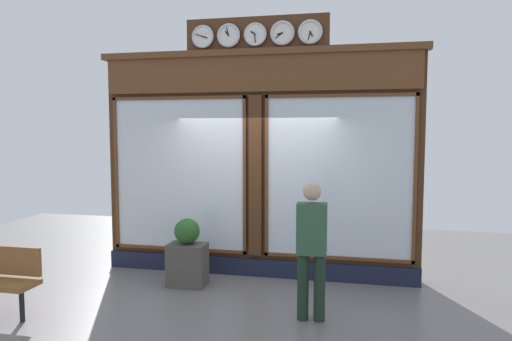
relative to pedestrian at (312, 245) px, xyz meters
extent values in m
cube|color=#4C2B16|center=(1.02, -1.70, 0.79)|extent=(4.99, 0.30, 3.45)
cube|color=#191E33|center=(1.02, -1.53, -0.79)|extent=(4.99, 0.08, 0.28)
cube|color=brown|center=(1.02, -1.51, 2.24)|extent=(4.89, 0.08, 0.55)
cube|color=brown|center=(1.02, -1.53, 2.56)|extent=(5.09, 0.20, 0.10)
cube|color=silver|center=(-0.25, -1.54, 0.67)|extent=(2.15, 0.02, 2.40)
cube|color=brown|center=(-0.25, -1.52, 1.89)|extent=(2.25, 0.04, 0.05)
cube|color=brown|center=(-0.25, -1.52, -0.56)|extent=(2.25, 0.04, 0.05)
cube|color=brown|center=(-1.35, -1.52, 0.67)|extent=(0.05, 0.04, 2.50)
cube|color=brown|center=(0.85, -1.52, 0.67)|extent=(0.05, 0.04, 2.50)
cube|color=silver|center=(2.30, -1.54, 0.67)|extent=(2.15, 0.02, 2.40)
cube|color=brown|center=(2.30, -1.52, 1.89)|extent=(2.25, 0.04, 0.05)
cube|color=brown|center=(2.30, -1.52, -0.56)|extent=(2.25, 0.04, 0.05)
cube|color=brown|center=(3.39, -1.52, 0.67)|extent=(0.05, 0.04, 2.50)
cube|color=brown|center=(1.20, -1.52, 0.67)|extent=(0.05, 0.04, 2.50)
cube|color=#4C2B16|center=(1.02, -1.52, 0.67)|extent=(0.20, 0.10, 2.50)
cube|color=#4C2B16|center=(1.02, -1.57, 2.82)|extent=(2.22, 0.06, 0.56)
cylinder|color=white|center=(0.19, -1.49, 2.82)|extent=(0.29, 0.02, 0.29)
torus|color=silver|center=(0.19, -1.49, 2.82)|extent=(0.37, 0.05, 0.37)
cube|color=black|center=(0.17, -1.48, 2.79)|extent=(0.05, 0.01, 0.08)
cube|color=black|center=(0.21, -1.48, 2.76)|extent=(0.04, 0.01, 0.12)
sphere|color=black|center=(0.19, -1.47, 2.82)|extent=(0.02, 0.02, 0.02)
cylinder|color=white|center=(0.61, -1.49, 2.82)|extent=(0.29, 0.02, 0.29)
torus|color=silver|center=(0.61, -1.49, 2.82)|extent=(0.37, 0.05, 0.37)
cube|color=black|center=(0.65, -1.48, 2.81)|extent=(0.08, 0.01, 0.04)
cube|color=black|center=(0.66, -1.48, 2.79)|extent=(0.11, 0.01, 0.08)
sphere|color=black|center=(0.61, -1.47, 2.82)|extent=(0.02, 0.02, 0.02)
cylinder|color=white|center=(1.02, -1.49, 2.82)|extent=(0.29, 0.02, 0.29)
torus|color=silver|center=(1.02, -1.49, 2.82)|extent=(0.35, 0.03, 0.35)
cube|color=black|center=(1.06, -1.48, 2.85)|extent=(0.08, 0.01, 0.06)
cube|color=black|center=(1.02, -1.48, 2.76)|extent=(0.02, 0.01, 0.13)
sphere|color=black|center=(1.02, -1.47, 2.82)|extent=(0.02, 0.02, 0.02)
cylinder|color=white|center=(1.44, -1.49, 2.82)|extent=(0.29, 0.02, 0.29)
torus|color=silver|center=(1.44, -1.49, 2.82)|extent=(0.37, 0.05, 0.37)
cube|color=black|center=(1.46, -1.48, 2.86)|extent=(0.06, 0.01, 0.08)
cube|color=black|center=(1.45, -1.48, 2.89)|extent=(0.04, 0.01, 0.12)
sphere|color=black|center=(1.44, -1.47, 2.82)|extent=(0.02, 0.02, 0.02)
cylinder|color=white|center=(1.85, -1.49, 2.82)|extent=(0.29, 0.02, 0.29)
torus|color=silver|center=(1.85, -1.49, 2.82)|extent=(0.36, 0.04, 0.36)
cube|color=black|center=(1.82, -1.48, 2.81)|extent=(0.08, 0.01, 0.04)
cube|color=black|center=(1.91, -1.48, 2.84)|extent=(0.12, 0.01, 0.05)
sphere|color=black|center=(1.85, -1.47, 2.82)|extent=(0.02, 0.02, 0.02)
cylinder|color=#1C2F21|center=(0.10, 0.00, -0.52)|extent=(0.14, 0.14, 0.82)
cylinder|color=#1C2F21|center=(-0.10, 0.00, -0.52)|extent=(0.14, 0.14, 0.82)
cube|color=#33563D|center=(0.00, 0.00, 0.20)|extent=(0.37, 0.23, 0.62)
sphere|color=tan|center=(0.00, 0.00, 0.65)|extent=(0.22, 0.22, 0.22)
cube|color=#4C4742|center=(1.92, -0.87, -0.61)|extent=(0.56, 0.36, 0.64)
sphere|color=#285623|center=(1.92, -0.87, -0.11)|extent=(0.38, 0.38, 0.38)
cylinder|color=black|center=(3.41, 0.79, -0.71)|extent=(0.06, 0.06, 0.45)
camera|label=1|loc=(-0.51, 5.51, 1.37)|focal=32.64mm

